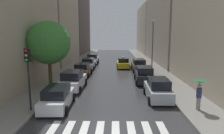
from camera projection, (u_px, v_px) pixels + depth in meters
ground_plane at (113, 67)px, 33.71m from camera, size 28.00×72.00×0.04m
sidewalk_left at (74, 66)px, 33.79m from camera, size 3.00×72.00×0.15m
sidewalk_right at (151, 66)px, 33.60m from camera, size 3.00×72.00×0.15m
crosswalk_stripes at (108, 129)px, 11.42m from camera, size 6.75×2.20×0.01m
building_left_far at (75, 16)px, 56.64m from camera, size 6.00×20.50×21.06m
building_right_mid at (171, 10)px, 37.99m from camera, size 6.00×21.46×20.04m
building_right_far at (150, 30)px, 59.80m from camera, size 6.00×20.49×13.46m
parked_car_left_nearest at (57, 98)px, 14.73m from camera, size 2.11×4.51×1.63m
parked_car_left_second at (73, 80)px, 19.97m from camera, size 2.26×4.84×1.80m
parked_car_left_third at (83, 70)px, 26.22m from camera, size 2.22×4.29×1.65m
parked_car_left_fourth at (88, 64)px, 31.74m from camera, size 2.06×4.46×1.64m
parked_car_left_fifth at (93, 59)px, 37.30m from camera, size 2.25×4.64×1.78m
parked_car_right_nearest at (158, 90)px, 16.66m from camera, size 2.02×4.28×1.79m
parked_car_right_second at (144, 75)px, 22.60m from camera, size 2.28×4.76×1.80m
parked_car_right_third at (139, 66)px, 29.25m from camera, size 2.12×4.51×1.81m
taxi_midroad at (123, 63)px, 32.52m from camera, size 2.08×4.53×1.81m
pedestrian_foreground at (199, 89)px, 13.83m from camera, size 0.90×0.90×2.09m
street_tree_left at (49, 43)px, 20.14m from camera, size 4.36×4.36×6.57m
traffic_light_left_corner at (28, 66)px, 13.44m from camera, size 0.30×0.42×4.30m
lamp_post_right at (153, 43)px, 27.37m from camera, size 0.60×0.28×7.15m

